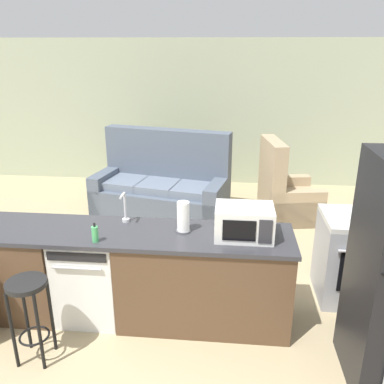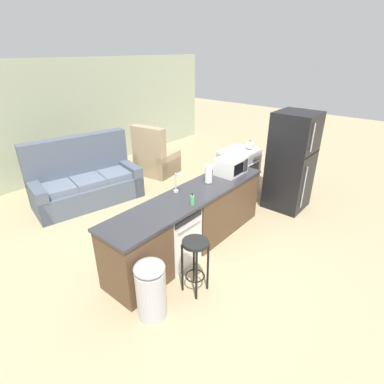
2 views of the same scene
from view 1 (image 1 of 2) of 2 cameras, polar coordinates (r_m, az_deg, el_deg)
ground_plane at (r=4.21m, az=-10.11°, el=-16.50°), size 24.00×24.00×0.00m
wall_back at (r=7.57m, az=0.01°, el=11.01°), size 10.00×0.06×2.60m
kitchen_counter at (r=3.93m, az=-7.04°, el=-11.92°), size 2.94×0.66×0.90m
dishwasher at (r=4.05m, az=-13.95°, el=-11.29°), size 0.58×0.61×0.84m
stove_range at (r=4.50m, az=22.23°, el=-8.50°), size 0.76×0.68×0.90m
microwave at (r=3.55m, az=7.33°, el=-4.19°), size 0.50×0.37×0.28m
sink_faucet at (r=3.86m, az=-9.41°, el=-2.41°), size 0.07×0.18×0.30m
paper_towel_roll at (r=3.62m, az=-1.24°, el=-3.56°), size 0.14×0.14×0.28m
soap_bottle at (r=3.56m, az=-13.45°, el=-5.74°), size 0.06×0.06×0.18m
bar_stool at (r=3.61m, az=-21.87°, el=-14.34°), size 0.32×0.32×0.74m
couch at (r=6.31m, az=-4.10°, el=0.60°), size 2.15×1.30×1.27m
armchair at (r=6.23m, az=12.74°, el=-0.54°), size 0.93×0.97×1.20m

